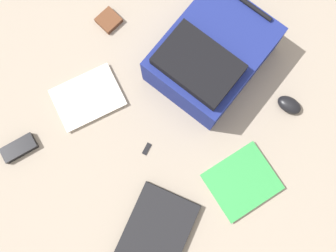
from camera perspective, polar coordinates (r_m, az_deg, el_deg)
The scene contains 9 objects.
ground_plane at distance 1.56m, azimuth -0.35°, elevation 0.38°, with size 3.51×3.51×0.00m, color gray.
backpack at distance 1.54m, azimuth 6.14°, elevation 9.89°, with size 0.38×0.47×0.22m.
laptop at distance 1.52m, azimuth -1.79°, elevation -15.16°, with size 0.33×0.39×0.03m.
book_comic at distance 1.61m, azimuth -11.30°, elevation 3.95°, with size 0.26×0.30×0.02m.
book_manual at distance 1.55m, azimuth 10.43°, elevation -7.76°, with size 0.26×0.28×0.02m.
computer_mouse at distance 1.62m, azimuth 16.81°, elevation 2.88°, with size 0.06×0.10×0.04m, color black.
power_brick at distance 1.63m, azimuth -20.37°, elevation -2.96°, with size 0.06×0.13×0.03m, color black.
earbud_pouch at distance 1.70m, azimuth -8.41°, elevation 14.60°, with size 0.08×0.08×0.02m, color #59331E.
usb_stick at distance 1.54m, azimuth -3.03°, elevation -3.25°, with size 0.02×0.05×0.01m, color black.
Camera 1 is at (0.22, -0.21, 1.53)m, focal length 42.98 mm.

